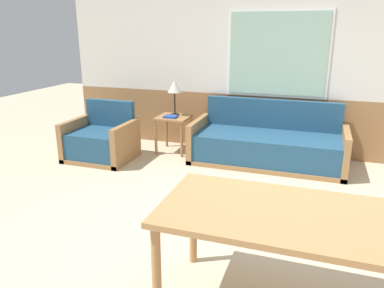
# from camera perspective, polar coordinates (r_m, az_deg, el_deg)

# --- Properties ---
(ground_plane) EXTENTS (16.00, 16.00, 0.00)m
(ground_plane) POSITION_cam_1_polar(r_m,az_deg,el_deg) (3.45, 11.47, -14.90)
(ground_plane) COLOR beige
(wall_back) EXTENTS (7.20, 0.09, 2.70)m
(wall_back) POSITION_cam_1_polar(r_m,az_deg,el_deg) (5.57, 15.99, 11.86)
(wall_back) COLOR #996B42
(wall_back) RESTS_ON ground_plane
(couch) EXTENTS (2.08, 0.88, 0.84)m
(couch) POSITION_cam_1_polar(r_m,az_deg,el_deg) (5.30, 11.39, -0.24)
(couch) COLOR #9E7042
(couch) RESTS_ON ground_plane
(armchair) EXTENTS (0.91, 0.74, 0.81)m
(armchair) POSITION_cam_1_polar(r_m,az_deg,el_deg) (5.52, -13.68, 0.33)
(armchair) COLOR #9E7042
(armchair) RESTS_ON ground_plane
(side_table) EXTENTS (0.47, 0.47, 0.55)m
(side_table) POSITION_cam_1_polar(r_m,az_deg,el_deg) (5.65, -2.81, 3.16)
(side_table) COLOR #9E7042
(side_table) RESTS_ON ground_plane
(table_lamp) EXTENTS (0.21, 0.21, 0.53)m
(table_lamp) POSITION_cam_1_polar(r_m,az_deg,el_deg) (5.62, -2.67, 8.53)
(table_lamp) COLOR black
(table_lamp) RESTS_ON side_table
(book_stack) EXTENTS (0.19, 0.15, 0.03)m
(book_stack) POSITION_cam_1_polar(r_m,az_deg,el_deg) (5.55, -3.27, 4.19)
(book_stack) COLOR #234799
(book_stack) RESTS_ON side_table
(dining_table) EXTENTS (1.62, 0.82, 0.74)m
(dining_table) POSITION_cam_1_polar(r_m,az_deg,el_deg) (2.43, 14.72, -11.70)
(dining_table) COLOR #B27F4C
(dining_table) RESTS_ON ground_plane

